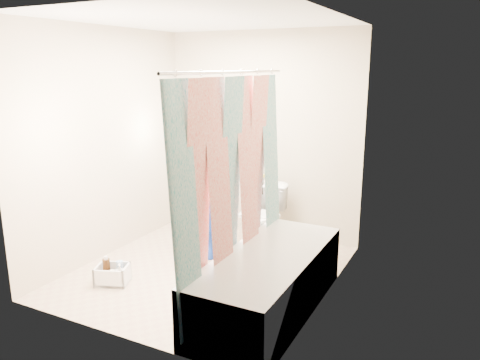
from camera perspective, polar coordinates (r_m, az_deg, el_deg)
The scene contains 14 objects.
floor at distance 4.77m, azimuth -4.03°, elevation -11.03°, with size 2.60×2.60×0.00m, color tan.
ceiling at distance 4.36m, azimuth -4.58°, elevation 19.00°, with size 2.40×2.60×0.02m, color silver.
wall_back at distance 5.55m, azimuth 2.69°, elevation 5.45°, with size 2.40×0.02×2.40m, color #BDA791.
wall_front at distance 3.39m, azimuth -15.71°, elevation -0.36°, with size 2.40×0.02×2.40m, color #BDA791.
wall_left at distance 5.13m, azimuth -15.88°, elevation 4.26°, with size 0.02×2.60×2.40m, color #BDA791.
wall_right at distance 3.93m, azimuth 10.86°, elevation 1.81°, with size 0.02×2.60×2.40m, color #BDA791.
bathtub at distance 3.96m, azimuth 3.49°, elevation -12.14°, with size 0.70×1.75×0.50m.
curtain_rod at distance 3.71m, azimuth -0.92°, elevation 13.02°, with size 0.02×0.02×1.90m, color silver.
shower_curtain at distance 3.84m, azimuth -0.87°, elevation -1.01°, with size 0.06×1.75×1.80m, color white.
toilet at distance 5.22m, azimuth 2.73°, elevation -4.67°, with size 0.39×0.69×0.70m, color white.
tank_lid at distance 5.10m, azimuth 2.30°, elevation -4.39°, with size 0.43×0.19×0.03m, color white.
tank_internals at distance 5.30m, azimuth 3.07°, elevation -0.52°, with size 0.17×0.06×0.23m.
plumber at distance 4.93m, azimuth -3.72°, elevation 0.08°, with size 0.61×0.40×1.67m, color #0F1F97.
cleaning_caddy at distance 4.64m, azimuth -15.17°, elevation -11.14°, with size 0.36×0.33×0.22m.
Camera 1 is at (2.25, -3.71, 1.99)m, focal length 35.00 mm.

